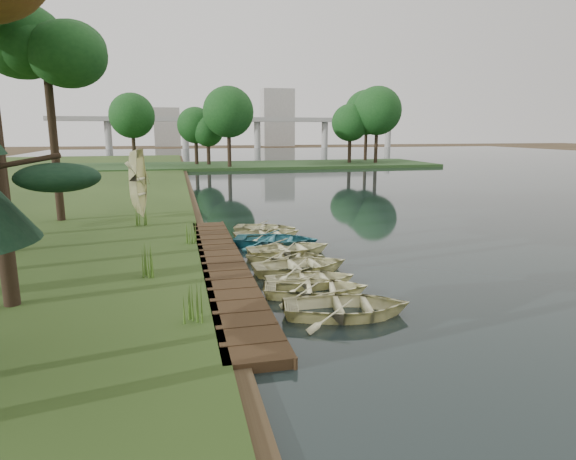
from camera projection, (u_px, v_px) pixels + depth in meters
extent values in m
plane|color=#3D2F1D|center=(266.00, 267.00, 18.13)|extent=(300.00, 300.00, 0.00)
cube|color=black|center=(548.00, 187.00, 43.89)|extent=(130.00, 200.00, 0.05)
cube|color=#352414|center=(223.00, 266.00, 17.75)|extent=(1.60, 16.00, 0.30)
cube|color=#26441E|center=(256.00, 165.00, 67.54)|extent=(50.00, 14.00, 0.45)
cylinder|color=black|center=(77.00, 148.00, 61.79)|extent=(0.50, 0.50, 4.80)
sphere|color=#184619|center=(74.00, 119.00, 61.06)|extent=(5.60, 5.60, 5.60)
cylinder|color=black|center=(131.00, 147.00, 63.28)|extent=(0.50, 0.50, 4.80)
sphere|color=#184619|center=(129.00, 119.00, 62.55)|extent=(5.60, 5.60, 5.60)
cylinder|color=black|center=(183.00, 147.00, 64.77)|extent=(0.50, 0.50, 4.80)
sphere|color=#184619|center=(182.00, 120.00, 64.04)|extent=(5.60, 5.60, 5.60)
cylinder|color=black|center=(232.00, 147.00, 66.26)|extent=(0.50, 0.50, 4.80)
sphere|color=#184619|center=(232.00, 120.00, 65.52)|extent=(5.60, 5.60, 5.60)
cylinder|color=black|center=(280.00, 146.00, 67.74)|extent=(0.50, 0.50, 4.80)
sphere|color=#184619|center=(279.00, 120.00, 67.01)|extent=(5.60, 5.60, 5.60)
cylinder|color=black|center=(325.00, 146.00, 69.23)|extent=(0.50, 0.50, 4.80)
sphere|color=#184619|center=(325.00, 120.00, 68.50)|extent=(5.60, 5.60, 5.60)
cylinder|color=black|center=(368.00, 146.00, 70.72)|extent=(0.50, 0.50, 4.80)
sphere|color=#184619|center=(369.00, 120.00, 69.99)|extent=(5.60, 5.60, 5.60)
cube|color=#A5A5A0|center=(221.00, 119.00, 133.13)|extent=(90.00, 4.00, 1.20)
cylinder|color=#A5A5A0|center=(108.00, 134.00, 127.25)|extent=(1.80, 1.80, 8.00)
cylinder|color=#A5A5A0|center=(185.00, 134.00, 131.71)|extent=(1.80, 1.80, 8.00)
cylinder|color=#A5A5A0|center=(257.00, 134.00, 136.17)|extent=(1.80, 1.80, 8.00)
cylinder|color=#A5A5A0|center=(325.00, 134.00, 140.63)|extent=(1.80, 1.80, 8.00)
cylinder|color=#A5A5A0|center=(388.00, 134.00, 145.10)|extent=(1.80, 1.80, 8.00)
cube|color=#A5A5A0|center=(277.00, 118.00, 156.45)|extent=(10.00, 8.00, 18.00)
cube|color=#A5A5A0|center=(167.00, 127.00, 154.02)|extent=(8.00, 8.00, 12.00)
imported|color=beige|center=(347.00, 303.00, 13.18)|extent=(3.92, 3.11, 0.73)
imported|color=beige|center=(316.00, 286.00, 14.79)|extent=(3.65, 2.95, 0.67)
imported|color=beige|center=(311.00, 277.00, 15.76)|extent=(3.06, 2.23, 0.62)
imported|color=beige|center=(301.00, 263.00, 17.21)|extent=(3.62, 2.69, 0.72)
imported|color=beige|center=(285.00, 254.00, 18.67)|extent=(3.57, 3.10, 0.62)
imported|color=beige|center=(289.00, 247.00, 19.61)|extent=(3.69, 2.81, 0.72)
imported|color=teal|center=(276.00, 238.00, 21.06)|extent=(4.37, 3.75, 0.76)
imported|color=beige|center=(268.00, 232.00, 22.62)|extent=(3.32, 2.49, 0.65)
imported|color=beige|center=(265.00, 227.00, 23.93)|extent=(3.72, 3.24, 0.64)
imported|color=beige|center=(142.00, 211.00, 26.64)|extent=(4.33, 3.55, 0.78)
cylinder|color=black|center=(53.00, 136.00, 25.13)|extent=(0.42, 0.42, 8.94)
ellipsoid|color=#184619|center=(45.00, 46.00, 24.22)|extent=(4.29, 4.29, 3.65)
cone|color=#3F661E|center=(193.00, 302.00, 12.23)|extent=(0.60, 0.60, 0.99)
cone|color=#3F661E|center=(149.00, 260.00, 15.92)|extent=(0.60, 0.60, 1.13)
cone|color=#3F661E|center=(192.00, 232.00, 20.69)|extent=(0.60, 0.60, 0.95)
cone|color=#3F661E|center=(141.00, 216.00, 24.42)|extent=(0.60, 0.60, 1.02)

